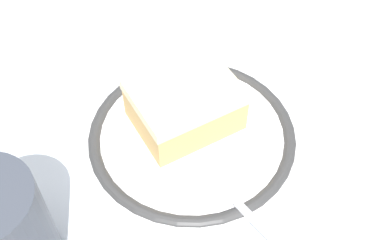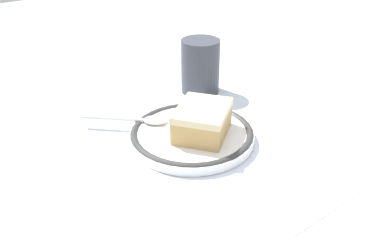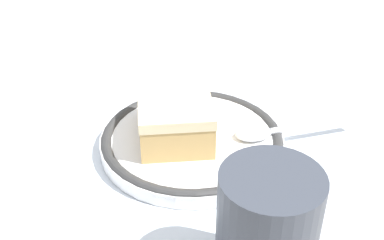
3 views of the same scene
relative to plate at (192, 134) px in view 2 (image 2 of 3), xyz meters
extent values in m
plane|color=#B7B2A8|center=(0.02, 0.02, -0.01)|extent=(2.40, 2.40, 0.00)
cube|color=silver|center=(0.02, 0.02, -0.01)|extent=(0.41, 0.36, 0.00)
cylinder|color=white|center=(0.00, 0.00, 0.00)|extent=(0.19, 0.19, 0.01)
torus|color=#333333|center=(0.00, 0.00, 0.00)|extent=(0.19, 0.19, 0.01)
cube|color=tan|center=(0.01, 0.01, 0.02)|extent=(0.11, 0.12, 0.03)
cube|color=beige|center=(0.01, 0.01, 0.05)|extent=(0.11, 0.12, 0.01)
ellipsoid|color=silver|center=(-0.06, -0.03, 0.01)|extent=(0.05, 0.05, 0.01)
cylinder|color=silver|center=(-0.10, -0.08, 0.01)|extent=(0.08, 0.08, 0.01)
cylinder|color=#383D47|center=(-0.14, 0.12, 0.04)|extent=(0.07, 0.07, 0.10)
cylinder|color=silver|center=(-0.14, 0.12, 0.01)|extent=(0.06, 0.06, 0.03)
camera|label=1|loc=(-0.28, -0.04, 0.36)|focal=46.27mm
camera|label=2|loc=(0.42, -0.31, 0.31)|focal=36.54mm
camera|label=3|loc=(-0.22, 0.36, 0.30)|focal=46.13mm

